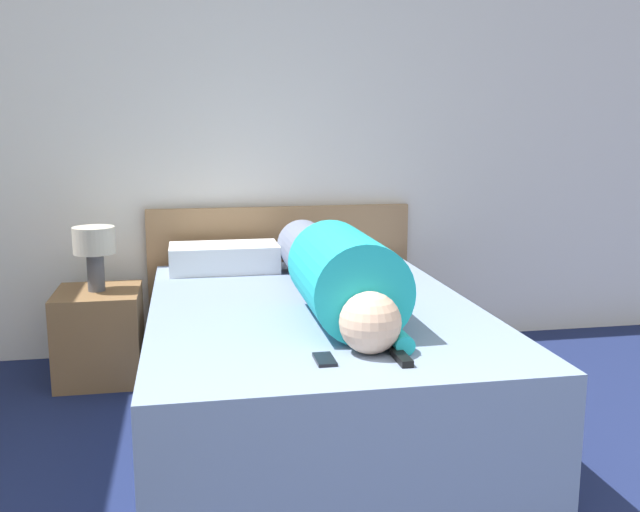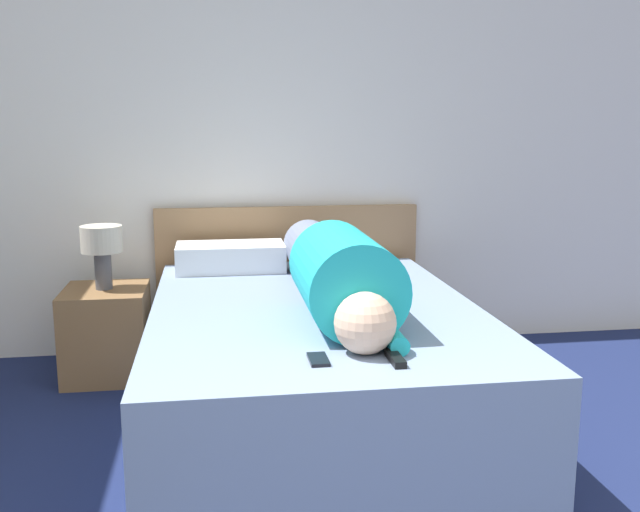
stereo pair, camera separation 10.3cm
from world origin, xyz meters
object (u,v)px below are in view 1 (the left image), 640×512
table_lamp (94,246)px  person_lying (334,272)px  nightstand (100,335)px  tv_remote (401,358)px  pillow_near_headboard (224,258)px  cell_phone (325,359)px  bed (314,364)px

table_lamp → person_lying: bearing=-36.9°
nightstand → tv_remote: bearing=-52.8°
pillow_near_headboard → cell_phone: pillow_near_headboard is taller
bed → person_lying: 0.44m
tv_remote → person_lying: bearing=96.5°
pillow_near_headboard → table_lamp: bearing=-174.1°
person_lying → bed: bearing=142.7°
bed → person_lying: bearing=-37.3°
table_lamp → person_lying: size_ratio=0.21×
table_lamp → pillow_near_headboard: table_lamp is taller
bed → tv_remote: bearing=-78.3°
person_lying → tv_remote: bearing=-83.5°
nightstand → pillow_near_headboard: (0.66, 0.07, 0.38)m
cell_phone → tv_remote: bearing=-10.3°
tv_remote → cell_phone: size_ratio=1.15×
bed → table_lamp: (-1.01, 0.76, 0.44)m
pillow_near_headboard → nightstand: bearing=-174.1°
table_lamp → tv_remote: table_lamp is taller
person_lying → pillow_near_headboard: 0.99m
bed → cell_phone: size_ratio=15.70×
nightstand → pillow_near_headboard: bearing=5.9°
table_lamp → tv_remote: 1.94m
nightstand → cell_phone: 1.78m
bed → cell_phone: 0.79m
tv_remote → table_lamp: bearing=127.2°
nightstand → cell_phone: cell_phone is taller
bed → table_lamp: bearing=143.1°
table_lamp → pillow_near_headboard: 0.67m
nightstand → tv_remote: size_ratio=3.17×
cell_phone → bed: bearing=82.8°
person_lying → nightstand: bearing=143.1°
pillow_near_headboard → tv_remote: 1.69m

